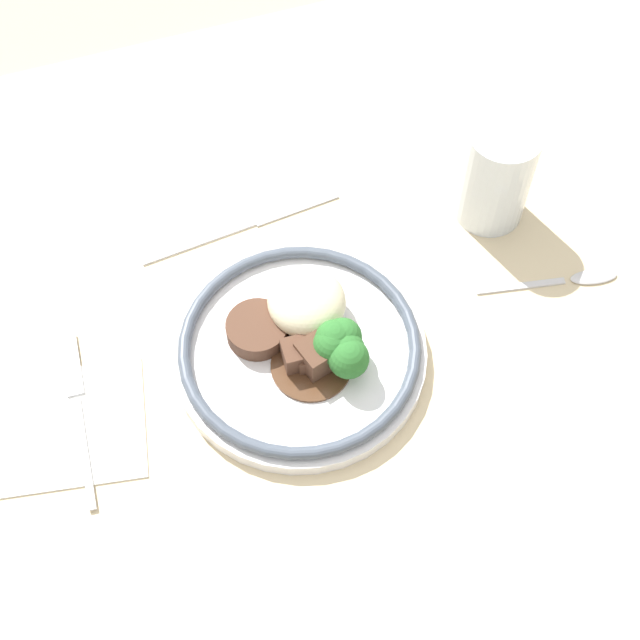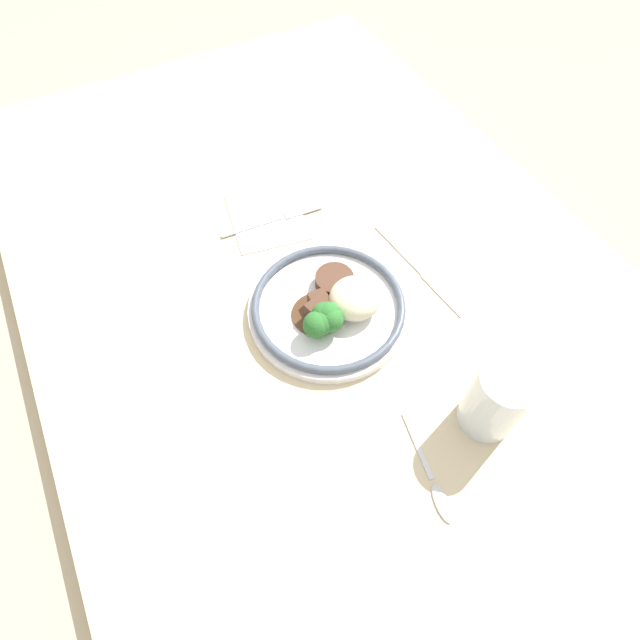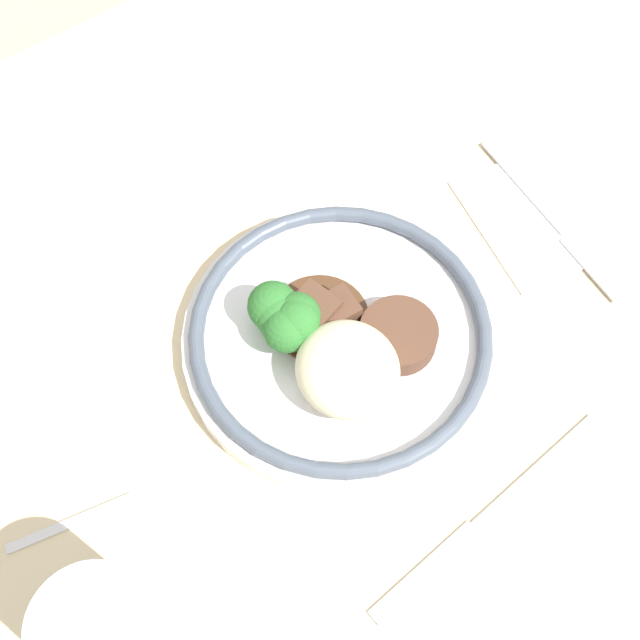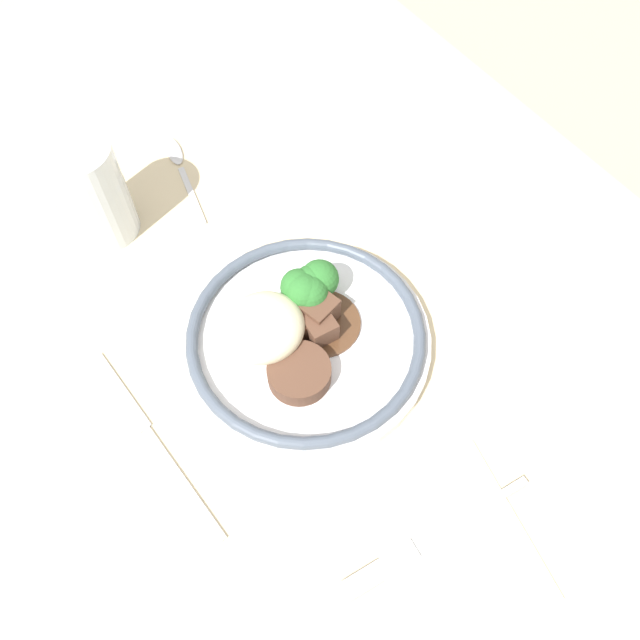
% 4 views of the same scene
% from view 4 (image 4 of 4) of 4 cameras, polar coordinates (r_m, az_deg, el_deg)
% --- Properties ---
extents(ground_plane, '(8.00, 8.00, 0.00)m').
position_cam_4_polar(ground_plane, '(0.65, -3.83, -4.33)').
color(ground_plane, tan).
extents(dining_table, '(1.57, 0.90, 0.04)m').
position_cam_4_polar(dining_table, '(0.63, -3.92, -3.62)').
color(dining_table, beige).
rests_on(dining_table, ground).
extents(napkin, '(0.16, 0.15, 0.00)m').
position_cam_4_polar(napkin, '(0.56, 12.05, -19.48)').
color(napkin, white).
rests_on(napkin, dining_table).
extents(plate, '(0.24, 0.24, 0.06)m').
position_cam_4_polar(plate, '(0.60, -1.69, -1.01)').
color(plate, white).
rests_on(plate, dining_table).
extents(juice_glass, '(0.07, 0.07, 0.12)m').
position_cam_4_polar(juice_glass, '(0.70, -20.04, 10.59)').
color(juice_glass, yellow).
rests_on(juice_glass, dining_table).
extents(fork, '(0.02, 0.18, 0.00)m').
position_cam_4_polar(fork, '(0.55, 9.26, -19.60)').
color(fork, silver).
rests_on(fork, napkin).
extents(knife, '(0.22, 0.03, 0.00)m').
position_cam_4_polar(knife, '(0.60, -15.31, -10.01)').
color(knife, silver).
rests_on(knife, dining_table).
extents(spoon, '(0.15, 0.04, 0.01)m').
position_cam_4_polar(spoon, '(0.79, -12.84, 13.95)').
color(spoon, silver).
rests_on(spoon, dining_table).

